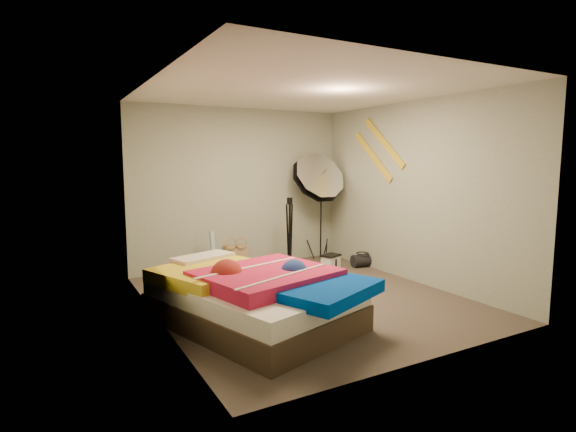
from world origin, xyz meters
TOP-DOWN VIEW (x-y plane):
  - floor at (0.00, 0.00)m, footprint 4.00×4.00m
  - ceiling at (0.00, 0.00)m, footprint 4.00×4.00m
  - wall_back at (0.00, 2.00)m, footprint 3.50×0.00m
  - wall_front at (0.00, -2.00)m, footprint 3.50×0.00m
  - wall_left at (-1.75, 0.00)m, footprint 0.00×4.00m
  - wall_right at (1.75, 0.00)m, footprint 0.00×4.00m
  - tote_bag at (-0.13, 1.90)m, footprint 0.38×0.22m
  - wrapping_roll at (-0.60, 1.64)m, footprint 0.08×0.19m
  - camera_case at (0.99, 0.88)m, footprint 0.31×0.27m
  - duffel_bag at (1.65, 0.96)m, footprint 0.35×0.24m
  - wall_stripe_upper at (1.73, 0.60)m, footprint 0.02×0.91m
  - wall_stripe_lower at (1.73, 0.85)m, footprint 0.02×0.91m
  - bed at (-0.91, -0.50)m, footprint 2.02×2.41m
  - photo_umbrella at (1.24, 1.68)m, footprint 1.12×0.85m
  - camera_tripod at (0.55, 1.36)m, footprint 0.07×0.07m

SIDE VIEW (x-z plane):
  - floor at x=0.00m, z-range 0.00..0.00m
  - duffel_bag at x=1.65m, z-range 0.00..0.20m
  - camera_case at x=0.99m, z-range 0.00..0.26m
  - tote_bag at x=-0.13m, z-range -0.01..0.36m
  - bed at x=-0.91m, z-range 0.00..0.60m
  - wrapping_roll at x=-0.60m, z-range 0.00..0.65m
  - camera_tripod at x=0.55m, z-range 0.08..1.21m
  - wall_back at x=0.00m, z-range -0.50..3.00m
  - wall_front at x=0.00m, z-range -0.50..3.00m
  - wall_left at x=-1.75m, z-range -0.75..3.25m
  - wall_right at x=1.75m, z-range -0.75..3.25m
  - photo_umbrella at x=1.24m, z-range 0.42..2.34m
  - wall_stripe_lower at x=1.73m, z-range 1.36..2.14m
  - wall_stripe_upper at x=1.73m, z-range 1.56..2.34m
  - ceiling at x=0.00m, z-range 2.50..2.50m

